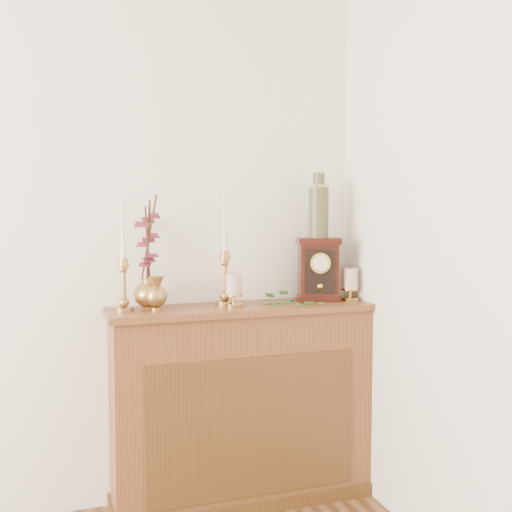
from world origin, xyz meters
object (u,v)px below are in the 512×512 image
object	(u,v)px
candlestick_center	(225,269)
ceramic_vase	(319,209)
candlestick_left	(124,275)
mantel_clock	(318,270)
ginger_jar	(148,257)
bud_vase	(156,294)

from	to	relation	value
candlestick_center	ceramic_vase	size ratio (longest dim) A/B	1.66
candlestick_left	mantel_clock	world-z (taller)	candlestick_left
mantel_clock	candlestick_center	bearing A→B (deg)	-163.01
candlestick_left	ginger_jar	distance (m)	0.16
bud_vase	ceramic_vase	distance (m)	0.89
ginger_jar	candlestick_left	bearing A→B (deg)	-145.01
ginger_jar	mantel_clock	size ratio (longest dim) A/B	1.66
candlestick_left	bud_vase	bearing A→B (deg)	-13.48
candlestick_left	ceramic_vase	bearing A→B (deg)	2.23
candlestick_center	ginger_jar	size ratio (longest dim) A/B	1.02
candlestick_left	candlestick_center	size ratio (longest dim) A/B	0.92
candlestick_center	bud_vase	bearing A→B (deg)	-170.10
bud_vase	ginger_jar	xyz separation A→B (m)	(-0.02, 0.11, 0.15)
ginger_jar	bud_vase	bearing A→B (deg)	-82.31
candlestick_center	ginger_jar	xyz separation A→B (m)	(-0.34, 0.06, 0.06)
ceramic_vase	bud_vase	bearing A→B (deg)	-175.12
candlestick_center	ginger_jar	world-z (taller)	candlestick_center
ginger_jar	ceramic_vase	distance (m)	0.85
mantel_clock	ceramic_vase	distance (m)	0.30
candlestick_left	candlestick_center	distance (m)	0.46
bud_vase	ceramic_vase	world-z (taller)	ceramic_vase
candlestick_left	bud_vase	size ratio (longest dim) A/B	3.15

